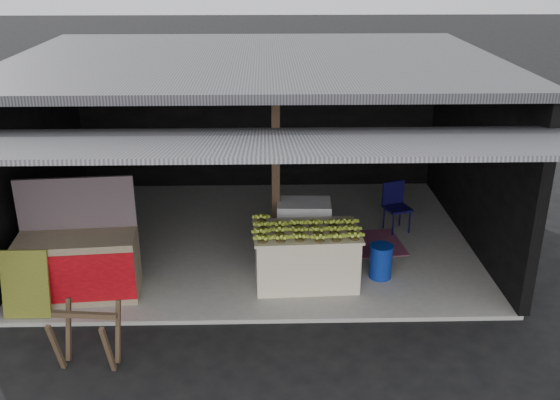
{
  "coord_description": "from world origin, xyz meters",
  "views": [
    {
      "loc": [
        0.15,
        -6.87,
        4.52
      ],
      "look_at": [
        0.35,
        1.55,
        1.1
      ],
      "focal_mm": 40.0,
      "sensor_mm": 36.0,
      "label": 1
    }
  ],
  "objects_px": {
    "white_crate": "(304,229)",
    "water_barrel": "(381,262)",
    "banana_table": "(306,256)",
    "plastic_chair": "(395,202)",
    "sawhorse": "(87,333)",
    "neighbor_stall": "(79,263)"
  },
  "relations": [
    {
      "from": "sawhorse",
      "to": "neighbor_stall",
      "type": "bearing_deg",
      "value": 113.73
    },
    {
      "from": "banana_table",
      "to": "white_crate",
      "type": "bearing_deg",
      "value": 86.42
    },
    {
      "from": "sawhorse",
      "to": "water_barrel",
      "type": "relative_size",
      "value": 1.56
    },
    {
      "from": "banana_table",
      "to": "water_barrel",
      "type": "distance_m",
      "value": 1.11
    },
    {
      "from": "sawhorse",
      "to": "water_barrel",
      "type": "height_order",
      "value": "sawhorse"
    },
    {
      "from": "white_crate",
      "to": "plastic_chair",
      "type": "xyz_separation_m",
      "value": [
        1.6,
        0.95,
        0.04
      ]
    },
    {
      "from": "sawhorse",
      "to": "plastic_chair",
      "type": "xyz_separation_m",
      "value": [
        4.22,
        3.59,
        0.09
      ]
    },
    {
      "from": "banana_table",
      "to": "sawhorse",
      "type": "height_order",
      "value": "banana_table"
    },
    {
      "from": "banana_table",
      "to": "plastic_chair",
      "type": "height_order",
      "value": "plastic_chair"
    },
    {
      "from": "plastic_chair",
      "to": "white_crate",
      "type": "bearing_deg",
      "value": -167.73
    },
    {
      "from": "banana_table",
      "to": "sawhorse",
      "type": "bearing_deg",
      "value": -147.86
    },
    {
      "from": "white_crate",
      "to": "sawhorse",
      "type": "relative_size",
      "value": 1.2
    },
    {
      "from": "white_crate",
      "to": "water_barrel",
      "type": "relative_size",
      "value": 1.88
    },
    {
      "from": "white_crate",
      "to": "water_barrel",
      "type": "height_order",
      "value": "white_crate"
    },
    {
      "from": "banana_table",
      "to": "water_barrel",
      "type": "relative_size",
      "value": 3.17
    },
    {
      "from": "banana_table",
      "to": "white_crate",
      "type": "relative_size",
      "value": 1.69
    },
    {
      "from": "water_barrel",
      "to": "white_crate",
      "type": "bearing_deg",
      "value": 146.4
    },
    {
      "from": "banana_table",
      "to": "water_barrel",
      "type": "bearing_deg",
      "value": 3.35
    },
    {
      "from": "plastic_chair",
      "to": "water_barrel",
      "type": "bearing_deg",
      "value": -125.91
    },
    {
      "from": "banana_table",
      "to": "plastic_chair",
      "type": "bearing_deg",
      "value": 45.22
    },
    {
      "from": "neighbor_stall",
      "to": "sawhorse",
      "type": "height_order",
      "value": "neighbor_stall"
    },
    {
      "from": "banana_table",
      "to": "plastic_chair",
      "type": "distance_m",
      "value": 2.4
    }
  ]
}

